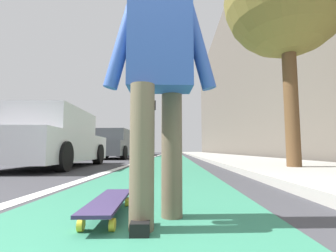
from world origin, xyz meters
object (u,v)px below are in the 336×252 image
parked_car_far (134,146)px  skater_person (159,72)px  parked_car_end (143,147)px  skateboard (109,202)px  parked_car_near (51,140)px  parked_car_mid (114,145)px  traffic_light (154,118)px

parked_car_far → skater_person: bearing=-170.1°
skater_person → parked_car_end: (22.46, 3.00, -0.22)m
skateboard → parked_car_near: 5.39m
parked_car_near → parked_car_end: (17.71, -0.08, 0.01)m
skateboard → skater_person: skater_person is taller
parked_car_near → parked_car_mid: (6.53, -0.02, 0.01)m
parked_car_near → traffic_light: 14.78m
parked_car_far → parked_car_end: (5.52, 0.03, -0.01)m
traffic_light → skateboard: bearing=-176.1°
parked_car_near → parked_car_far: parked_car_far is taller
parked_car_near → parked_car_mid: size_ratio=1.05×
parked_car_mid → parked_car_end: size_ratio=1.07×
parked_car_mid → parked_car_far: parked_car_far is taller
skater_person → parked_car_far: size_ratio=0.38×
skater_person → parked_car_mid: bearing=15.2°
skater_person → parked_car_end: 22.66m
skateboard → parked_car_end: bearing=6.8°
skateboard → parked_car_end: (22.31, 2.65, 0.62)m
parked_car_mid → parked_car_far: (5.66, -0.10, 0.01)m
skater_person → parked_car_far: bearing=9.9°
parked_car_end → traffic_light: traffic_light is taller
skateboard → parked_car_near: size_ratio=0.19×
skater_person → parked_car_mid: skater_person is taller
skater_person → parked_car_near: bearing=33.0°
skateboard → parked_car_end: parked_car_end is taller
traffic_light → parked_car_far: bearing=150.5°
parked_car_mid → skater_person: bearing=-164.8°
skateboard → parked_car_mid: 11.47m
parked_car_mid → parked_car_end: bearing=-0.3°
skateboard → parked_car_far: parked_car_far is taller
parked_car_far → parked_car_end: 5.52m
parked_car_near → skateboard: bearing=-149.2°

